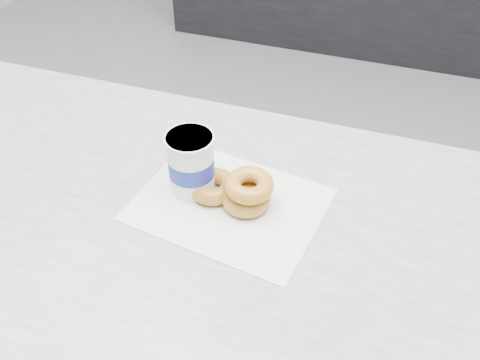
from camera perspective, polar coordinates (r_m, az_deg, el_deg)
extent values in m
plane|color=gray|center=(2.02, 4.48, -10.85)|extent=(5.00, 5.00, 0.00)
cube|color=#B5B5B9|center=(0.97, -2.13, -6.01)|extent=(3.06, 0.76, 0.04)
cube|color=silver|center=(1.00, -1.19, -2.62)|extent=(0.37, 0.31, 0.00)
torus|color=#B98233|center=(1.01, -2.92, -0.66)|extent=(0.11, 0.11, 0.03)
torus|color=#B98233|center=(0.99, 0.68, -1.99)|extent=(0.09, 0.09, 0.03)
torus|color=#B98233|center=(0.97, 0.97, -0.55)|extent=(0.11, 0.11, 0.03)
cylinder|color=white|center=(1.00, -5.23, 1.78)|extent=(0.11, 0.11, 0.12)
cylinder|color=white|center=(0.96, -5.45, 4.44)|extent=(0.09, 0.09, 0.01)
cylinder|color=navy|center=(1.00, -5.22, 1.54)|extent=(0.11, 0.11, 0.04)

